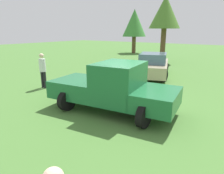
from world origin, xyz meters
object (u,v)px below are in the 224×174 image
Objects in this scene: sedan_near at (153,65)px; tree_back_right at (134,23)px; person_bystander at (43,69)px; pickup_truck at (115,87)px; tree_back_left at (165,13)px.

tree_back_right is at bearing 15.01° from sedan_near.
person_bystander is 0.33× the size of tree_back_right.
person_bystander is at bearing 130.48° from sedan_near.
pickup_truck is 0.83× the size of tree_back_left.
tree_back_right reaches higher than person_bystander.
pickup_truck is 0.89× the size of tree_back_right.
sedan_near is at bearing -145.39° from tree_back_right.
person_bystander is at bearing 172.32° from tree_back_left.
person_bystander is 12.45m from tree_back_left.
sedan_near is (6.27, 1.35, -0.23)m from pickup_truck.
pickup_truck is at bearing 83.84° from person_bystander.
person_bystander is at bearing -12.79° from pickup_truck.
tree_back_right is (11.30, 7.80, 3.05)m from sedan_near.
person_bystander is (0.41, 4.73, 0.08)m from pickup_truck.
tree_back_left reaches higher than sedan_near.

